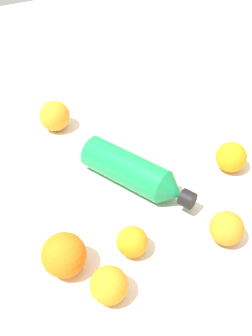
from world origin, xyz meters
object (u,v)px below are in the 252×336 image
(orange_0, at_px, (231,157))
(orange_1, at_px, (109,285))
(water_bottle, at_px, (135,172))
(orange_5, at_px, (132,242))
(orange_3, at_px, (55,116))
(orange_4, at_px, (227,228))
(orange_2, at_px, (64,255))

(orange_0, bearing_deg, orange_1, -156.39)
(water_bottle, distance_m, orange_5, 0.18)
(orange_3, relative_size, orange_4, 1.18)
(orange_0, bearing_deg, orange_2, -169.17)
(orange_0, distance_m, orange_4, 0.21)
(orange_5, bearing_deg, orange_2, 169.92)
(orange_0, relative_size, orange_2, 0.87)
(orange_1, relative_size, orange_3, 0.84)
(orange_2, xyz_separation_m, orange_4, (0.30, -0.08, -0.01))
(orange_0, relative_size, orange_1, 1.07)
(orange_2, relative_size, orange_4, 1.22)
(orange_1, relative_size, orange_5, 1.11)
(water_bottle, relative_size, orange_3, 3.39)
(water_bottle, relative_size, orange_1, 4.04)
(orange_1, xyz_separation_m, orange_3, (0.08, 0.51, 0.01))
(orange_0, height_order, orange_4, orange_0)
(orange_1, bearing_deg, orange_4, 1.83)
(orange_3, xyz_separation_m, orange_4, (0.17, -0.50, -0.01))
(orange_2, bearing_deg, orange_0, 10.83)
(orange_2, bearing_deg, orange_5, -10.08)
(orange_1, bearing_deg, water_bottle, 53.04)
(water_bottle, distance_m, orange_3, 0.30)
(water_bottle, relative_size, orange_0, 3.78)
(water_bottle, bearing_deg, orange_1, -63.19)
(orange_4, bearing_deg, orange_3, 109.02)
(water_bottle, bearing_deg, orange_4, -4.43)
(water_bottle, xyz_separation_m, orange_0, (0.22, -0.05, -0.00))
(water_bottle, distance_m, orange_1, 0.28)
(orange_3, relative_size, orange_5, 1.32)
(orange_2, bearing_deg, water_bottle, 32.24)
(orange_3, bearing_deg, orange_1, -99.20)
(water_bottle, distance_m, orange_4, 0.23)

